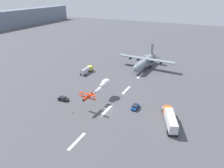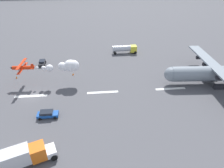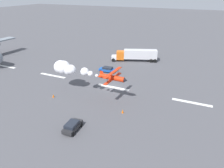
{
  "view_description": "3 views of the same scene",
  "coord_description": "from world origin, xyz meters",
  "px_view_note": "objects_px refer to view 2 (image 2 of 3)",
  "views": [
    {
      "loc": [
        -55.25,
        -28.99,
        38.36
      ],
      "look_at": [
        12.12,
        3.75,
        4.44
      ],
      "focal_mm": 33.54,
      "sensor_mm": 36.0,
      "label": 1
    },
    {
      "loc": [
        16.24,
        -43.22,
        28.63
      ],
      "look_at": [
        20.35,
        0.0,
        2.35
      ],
      "focal_mm": 32.3,
      "sensor_mm": 36.0,
      "label": 2
    },
    {
      "loc": [
        -18.73,
        41.79,
        21.7
      ],
      "look_at": [
        -2.36,
        5.8,
        3.7
      ],
      "focal_mm": 33.95,
      "sensor_mm": 36.0,
      "label": 3
    }
  ],
  "objects_px": {
    "stunt_biplane_red": "(64,66)",
    "fuel_tanker_truck": "(125,49)",
    "traffic_cone_near": "(16,77)",
    "semi_truck_orange": "(4,162)",
    "airport_staff_sedan": "(42,63)",
    "cargo_transport_plane": "(210,73)",
    "followme_car_yellow": "(47,114)",
    "traffic_cone_far": "(73,74)"
  },
  "relations": [
    {
      "from": "stunt_biplane_red",
      "to": "semi_truck_orange",
      "type": "height_order",
      "value": "stunt_biplane_red"
    },
    {
      "from": "followme_car_yellow",
      "to": "fuel_tanker_truck",
      "type": "bearing_deg",
      "value": 57.13
    },
    {
      "from": "semi_truck_orange",
      "to": "fuel_tanker_truck",
      "type": "xyz_separation_m",
      "value": [
        25.95,
        46.67,
        -0.39
      ]
    },
    {
      "from": "semi_truck_orange",
      "to": "traffic_cone_far",
      "type": "relative_size",
      "value": 19.26
    },
    {
      "from": "fuel_tanker_truck",
      "to": "traffic_cone_near",
      "type": "height_order",
      "value": "fuel_tanker_truck"
    },
    {
      "from": "followme_car_yellow",
      "to": "traffic_cone_near",
      "type": "height_order",
      "value": "followme_car_yellow"
    },
    {
      "from": "semi_truck_orange",
      "to": "airport_staff_sedan",
      "type": "distance_m",
      "value": 39.48
    },
    {
      "from": "semi_truck_orange",
      "to": "cargo_transport_plane",
      "type": "bearing_deg",
      "value": 26.72
    },
    {
      "from": "semi_truck_orange",
      "to": "airport_staff_sedan",
      "type": "relative_size",
      "value": 3.5
    },
    {
      "from": "followme_car_yellow",
      "to": "cargo_transport_plane",
      "type": "bearing_deg",
      "value": 13.61
    },
    {
      "from": "semi_truck_orange",
      "to": "followme_car_yellow",
      "type": "height_order",
      "value": "semi_truck_orange"
    },
    {
      "from": "airport_staff_sedan",
      "to": "traffic_cone_near",
      "type": "distance_m",
      "value": 10.13
    },
    {
      "from": "semi_truck_orange",
      "to": "airport_staff_sedan",
      "type": "height_order",
      "value": "semi_truck_orange"
    },
    {
      "from": "fuel_tanker_truck",
      "to": "traffic_cone_far",
      "type": "bearing_deg",
      "value": -139.23
    },
    {
      "from": "followme_car_yellow",
      "to": "traffic_cone_far",
      "type": "relative_size",
      "value": 5.95
    },
    {
      "from": "stunt_biplane_red",
      "to": "fuel_tanker_truck",
      "type": "xyz_separation_m",
      "value": [
        19.3,
        19.91,
        -3.49
      ]
    },
    {
      "from": "airport_staff_sedan",
      "to": "traffic_cone_near",
      "type": "relative_size",
      "value": 5.5
    },
    {
      "from": "cargo_transport_plane",
      "to": "followme_car_yellow",
      "type": "relative_size",
      "value": 6.98
    },
    {
      "from": "traffic_cone_near",
      "to": "traffic_cone_far",
      "type": "height_order",
      "value": "same"
    },
    {
      "from": "fuel_tanker_truck",
      "to": "stunt_biplane_red",
      "type": "bearing_deg",
      "value": -134.11
    },
    {
      "from": "airport_staff_sedan",
      "to": "traffic_cone_near",
      "type": "xyz_separation_m",
      "value": [
        -5.62,
        -8.42,
        -0.44
      ]
    },
    {
      "from": "fuel_tanker_truck",
      "to": "followme_car_yellow",
      "type": "distance_m",
      "value": 40.32
    },
    {
      "from": "stunt_biplane_red",
      "to": "followme_car_yellow",
      "type": "height_order",
      "value": "stunt_biplane_red"
    },
    {
      "from": "fuel_tanker_truck",
      "to": "airport_staff_sedan",
      "type": "height_order",
      "value": "fuel_tanker_truck"
    },
    {
      "from": "stunt_biplane_red",
      "to": "fuel_tanker_truck",
      "type": "relative_size",
      "value": 2.05
    },
    {
      "from": "stunt_biplane_red",
      "to": "traffic_cone_near",
      "type": "bearing_deg",
      "value": 163.81
    },
    {
      "from": "fuel_tanker_truck",
      "to": "traffic_cone_near",
      "type": "xyz_separation_m",
      "value": [
        -33.83,
        -15.69,
        -1.36
      ]
    },
    {
      "from": "fuel_tanker_truck",
      "to": "followme_car_yellow",
      "type": "bearing_deg",
      "value": -122.87
    },
    {
      "from": "semi_truck_orange",
      "to": "airport_staff_sedan",
      "type": "bearing_deg",
      "value": 93.27
    },
    {
      "from": "stunt_biplane_red",
      "to": "traffic_cone_far",
      "type": "bearing_deg",
      "value": 71.53
    },
    {
      "from": "stunt_biplane_red",
      "to": "traffic_cone_far",
      "type": "xyz_separation_m",
      "value": [
        1.53,
        4.59,
        -4.86
      ]
    },
    {
      "from": "fuel_tanker_truck",
      "to": "followme_car_yellow",
      "type": "height_order",
      "value": "fuel_tanker_truck"
    },
    {
      "from": "airport_staff_sedan",
      "to": "traffic_cone_far",
      "type": "xyz_separation_m",
      "value": [
        10.44,
        -8.04,
        -0.44
      ]
    },
    {
      "from": "cargo_transport_plane",
      "to": "fuel_tanker_truck",
      "type": "height_order",
      "value": "cargo_transport_plane"
    },
    {
      "from": "traffic_cone_near",
      "to": "cargo_transport_plane",
      "type": "bearing_deg",
      "value": -8.76
    },
    {
      "from": "cargo_transport_plane",
      "to": "followme_car_yellow",
      "type": "xyz_separation_m",
      "value": [
        -41.19,
        -9.97,
        -2.58
      ]
    },
    {
      "from": "airport_staff_sedan",
      "to": "stunt_biplane_red",
      "type": "bearing_deg",
      "value": -54.83
    },
    {
      "from": "cargo_transport_plane",
      "to": "traffic_cone_near",
      "type": "relative_size",
      "value": 41.52
    },
    {
      "from": "stunt_biplane_red",
      "to": "airport_staff_sedan",
      "type": "xyz_separation_m",
      "value": [
        -8.9,
        12.64,
        -4.42
      ]
    },
    {
      "from": "followme_car_yellow",
      "to": "traffic_cone_far",
      "type": "bearing_deg",
      "value": 77.5
    },
    {
      "from": "stunt_biplane_red",
      "to": "traffic_cone_near",
      "type": "distance_m",
      "value": 15.89
    },
    {
      "from": "cargo_transport_plane",
      "to": "airport_staff_sedan",
      "type": "xyz_separation_m",
      "value": [
        -47.52,
        16.61,
        -2.58
      ]
    }
  ]
}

